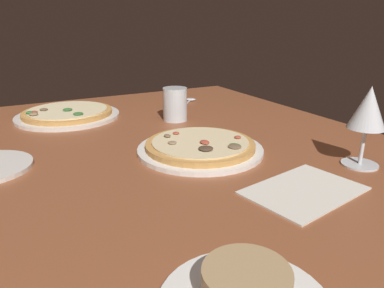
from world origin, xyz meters
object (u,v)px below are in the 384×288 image
object	(u,v)px
wine_glass_near	(368,111)
pizza_main	(200,147)
spoon	(190,100)
water_glass	(175,106)
pizza_side	(68,114)
paper_menu	(304,190)

from	to	relation	value
wine_glass_near	pizza_main	bearing A→B (deg)	48.21
pizza_main	spoon	bearing A→B (deg)	-25.07
water_glass	spoon	distance (cm)	26.25
wine_glass_near	water_glass	xyz separation A→B (cm)	(49.80, 18.55, -7.08)
spoon	pizza_main	bearing A→B (deg)	154.93
water_glass	pizza_side	bearing A→B (deg)	56.95
pizza_side	spoon	world-z (taller)	pizza_side
wine_glass_near	paper_menu	size ratio (longest dim) A/B	0.81
paper_menu	pizza_main	bearing A→B (deg)	3.68
pizza_side	paper_menu	distance (cm)	76.53
water_glass	spoon	bearing A→B (deg)	-37.26
pizza_side	water_glass	size ratio (longest dim) A/B	3.19
pizza_side	paper_menu	bearing A→B (deg)	-158.95
pizza_main	pizza_side	distance (cm)	50.02
wine_glass_near	water_glass	distance (cm)	53.62
wine_glass_near	paper_menu	world-z (taller)	wine_glass_near
pizza_side	water_glass	distance (cm)	33.35
pizza_main	wine_glass_near	size ratio (longest dim) A/B	1.73
pizza_side	spoon	size ratio (longest dim) A/B	3.19
pizza_main	water_glass	world-z (taller)	water_glass
pizza_side	water_glass	bearing A→B (deg)	-123.05
pizza_main	water_glass	distance (cm)	28.24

